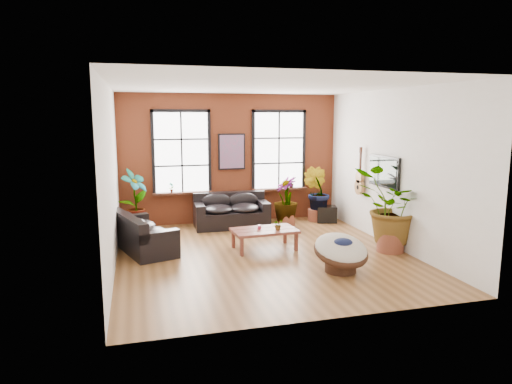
# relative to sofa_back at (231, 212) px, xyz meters

# --- Properties ---
(room) EXTENTS (6.04, 6.54, 3.54)m
(room) POSITION_rel_sofa_back_xyz_m (0.15, -2.50, 1.34)
(room) COLOR brown
(room) RESTS_ON ground
(sofa_back) EXTENTS (1.96, 0.99, 0.89)m
(sofa_back) POSITION_rel_sofa_back_xyz_m (0.00, 0.00, 0.00)
(sofa_back) COLOR black
(sofa_back) RESTS_ON ground
(sofa_left) EXTENTS (1.45, 2.22, 0.81)m
(sofa_left) POSITION_rel_sofa_back_xyz_m (-2.35, -1.64, -0.03)
(sofa_left) COLOR black
(sofa_left) RESTS_ON ground
(coffee_table) EXTENTS (1.45, 0.89, 0.54)m
(coffee_table) POSITION_rel_sofa_back_xyz_m (0.28, -2.26, -0.00)
(coffee_table) COLOR brown
(coffee_table) RESTS_ON ground
(papasan_chair) EXTENTS (1.10, 1.11, 0.77)m
(papasan_chair) POSITION_rel_sofa_back_xyz_m (1.27, -4.05, -0.01)
(papasan_chair) COLOR #392114
(papasan_chair) RESTS_ON ground
(poster) EXTENTS (0.74, 0.06, 0.98)m
(poster) POSITION_rel_sofa_back_xyz_m (0.15, 0.53, 1.55)
(poster) COLOR black
(poster) RESTS_ON room
(tv_wall_unit) EXTENTS (0.13, 1.86, 1.20)m
(tv_wall_unit) POSITION_rel_sofa_back_xyz_m (3.08, -2.05, 1.14)
(tv_wall_unit) COLOR black
(tv_wall_unit) RESTS_ON room
(media_box) EXTENTS (0.63, 0.57, 0.44)m
(media_box) POSITION_rel_sofa_back_xyz_m (2.67, -0.15, -0.18)
(media_box) COLOR black
(media_box) RESTS_ON ground
(pot_back_left) EXTENTS (0.63, 0.63, 0.37)m
(pot_back_left) POSITION_rel_sofa_back_xyz_m (-2.47, 0.11, -0.22)
(pot_back_left) COLOR brown
(pot_back_left) RESTS_ON ground
(pot_back_right) EXTENTS (0.55, 0.55, 0.34)m
(pot_back_right) POSITION_rel_sofa_back_xyz_m (2.45, 0.04, -0.23)
(pot_back_right) COLOR brown
(pot_back_right) RESTS_ON ground
(pot_right_wall) EXTENTS (0.76, 0.76, 0.42)m
(pot_right_wall) POSITION_rel_sofa_back_xyz_m (2.87, -3.13, -0.19)
(pot_right_wall) COLOR brown
(pot_right_wall) RESTS_ON ground
(pot_mid) EXTENTS (0.50, 0.50, 0.33)m
(pot_mid) POSITION_rel_sofa_back_xyz_m (1.43, -0.36, -0.24)
(pot_mid) COLOR brown
(pot_mid) RESTS_ON ground
(floor_plant_back_left) EXTENTS (0.90, 0.92, 1.46)m
(floor_plant_back_left) POSITION_rel_sofa_back_xyz_m (-2.44, 0.10, 0.48)
(floor_plant_back_left) COLOR #1F3B0F
(floor_plant_back_left) RESTS_ON ground
(floor_plant_back_right) EXTENTS (0.93, 0.95, 1.35)m
(floor_plant_back_right) POSITION_rel_sofa_back_xyz_m (2.45, 0.07, 0.42)
(floor_plant_back_right) COLOR #1F3B0F
(floor_plant_back_right) RESTS_ON ground
(floor_plant_right_wall) EXTENTS (1.66, 1.50, 1.64)m
(floor_plant_right_wall) POSITION_rel_sofa_back_xyz_m (2.87, -3.09, 0.58)
(floor_plant_right_wall) COLOR #1F3B0F
(floor_plant_right_wall) RESTS_ON ground
(floor_plant_mid) EXTENTS (0.75, 0.75, 1.19)m
(floor_plant_mid) POSITION_rel_sofa_back_xyz_m (1.42, -0.33, 0.33)
(floor_plant_mid) COLOR #1F3B0F
(floor_plant_mid) RESTS_ON ground
(table_plant) EXTENTS (0.27, 0.26, 0.24)m
(table_plant) POSITION_rel_sofa_back_xyz_m (0.55, -2.39, 0.17)
(table_plant) COLOR #1F3B0F
(table_plant) RESTS_ON coffee_table
(sill_plant_left) EXTENTS (0.17, 0.17, 0.27)m
(sill_plant_left) POSITION_rel_sofa_back_xyz_m (-1.50, 0.48, 0.63)
(sill_plant_left) COLOR #1F3B0F
(sill_plant_left) RESTS_ON room
(sill_plant_right) EXTENTS (0.19, 0.19, 0.27)m
(sill_plant_right) POSITION_rel_sofa_back_xyz_m (1.85, 0.48, 0.63)
(sill_plant_right) COLOR #1F3B0F
(sill_plant_right) RESTS_ON room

